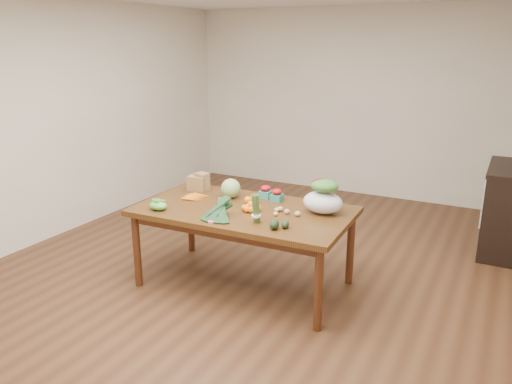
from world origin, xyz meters
The scene contains 25 objects.
floor centered at (0.00, 0.00, 0.00)m, with size 6.00×6.00×0.00m, color #50311B.
room_walls centered at (0.00, 0.00, 1.35)m, with size 5.02×6.02×2.70m.
dining_table centered at (0.08, -0.42, 0.38)m, with size 1.92×1.07×0.75m, color #4F2F12.
cabinet centered at (2.22, 1.60, 0.47)m, with size 0.52×1.02×0.94m, color black.
dish_towel centered at (1.96, 1.40, 0.55)m, with size 0.02×0.28×0.45m, color white.
paper_bag centered at (-0.63, -0.12, 0.84)m, with size 0.25×0.21×0.18m, color brown, non-canonical shape.
cabbage centered at (-0.20, -0.19, 0.84)m, with size 0.19×0.19×0.19m, color #9BB86A.
strawberry_basket_a centered at (0.10, -0.03, 0.80)m, with size 0.11×0.11×0.10m, color red, non-canonical shape.
strawberry_basket_b centered at (0.24, -0.08, 0.80)m, with size 0.10×0.10×0.09m, color red, non-canonical shape.
orange_a centered at (0.04, -0.28, 0.79)m, with size 0.07×0.07×0.07m, color #FFA30F.
orange_b centered at (0.08, -0.22, 0.79)m, with size 0.08×0.08×0.08m, color orange.
orange_c centered at (0.14, -0.39, 0.79)m, with size 0.07×0.07×0.07m, color #FF9E0F.
mandarin_cluster centered at (0.17, -0.45, 0.80)m, with size 0.18×0.18×0.09m, color orange, non-canonical shape.
carrots centered at (-0.48, -0.37, 0.76)m, with size 0.22×0.22×0.03m, color orange, non-canonical shape.
snap_pea_bag centered at (-0.59, -0.81, 0.79)m, with size 0.18×0.13×0.08m, color #5AB23C.
kale_bunch centered at (0.02, -0.78, 0.83)m, with size 0.32×0.40×0.16m, color #16311B, non-canonical shape.
asparagus_bundle centered at (0.35, -0.70, 0.88)m, with size 0.08×0.08×0.25m, color #517736, non-canonical shape.
potato_a centered at (0.38, -0.37, 0.77)m, with size 0.05×0.04×0.04m, color tan.
potato_b centered at (0.42, -0.47, 0.77)m, with size 0.04×0.04×0.04m, color tan.
potato_c centered at (0.48, -0.38, 0.77)m, with size 0.05×0.05×0.04m, color tan.
potato_d centered at (0.40, -0.33, 0.77)m, with size 0.05×0.05×0.04m, color tan.
potato_e centered at (0.59, -0.39, 0.77)m, with size 0.05×0.05×0.05m, color tan.
avocado_a centered at (0.54, -0.76, 0.79)m, with size 0.08×0.12×0.08m, color black.
avocado_b centered at (0.61, -0.70, 0.78)m, with size 0.06×0.09×0.06m, color black.
salad_bag centered at (0.75, -0.20, 0.89)m, with size 0.35×0.27×0.27m, color silver, non-canonical shape.
Camera 1 is at (2.16, -4.16, 2.18)m, focal length 35.00 mm.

